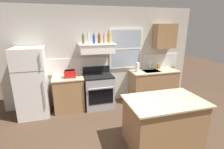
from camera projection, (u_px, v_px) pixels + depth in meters
ground_plane at (132, 148)px, 3.12m from camera, size 16.00×16.00×0.00m
back_wall at (105, 56)px, 4.81m from camera, size 5.40×0.11×2.70m
refrigerator at (32, 83)px, 4.09m from camera, size 0.70×0.72×1.71m
counter_left_of_stove at (69, 93)px, 4.48m from camera, size 0.79×0.63×0.91m
toaster at (70, 74)px, 4.31m from camera, size 0.30×0.20×0.19m
stove_range at (99, 91)px, 4.65m from camera, size 0.76×0.69×1.09m
range_hood_shelf at (97, 48)px, 4.41m from camera, size 0.96×0.52×0.24m
bottle_olive_oil_square at (83, 39)px, 4.29m from camera, size 0.06×0.06×0.27m
bottle_clear_tall at (88, 38)px, 4.32m from camera, size 0.06×0.06×0.33m
bottle_blue_liqueur at (94, 39)px, 4.30m from camera, size 0.07×0.07×0.27m
bottle_amber_wine at (99, 39)px, 4.41m from camera, size 0.07×0.07×0.27m
bottle_rose_pink at (104, 39)px, 4.43m from camera, size 0.07×0.07×0.28m
bottle_champagne_gold_foil at (109, 38)px, 4.42m from camera, size 0.08×0.08×0.33m
counter_right_with_sink at (153, 85)px, 5.13m from camera, size 1.43×0.63×0.91m
sink_faucet at (150, 64)px, 5.01m from camera, size 0.03×0.17×0.28m
paper_towel_roll at (137, 67)px, 4.82m from camera, size 0.11×0.11×0.27m
dish_soap_bottle at (158, 66)px, 5.11m from camera, size 0.06×0.06×0.18m
kitchen_island at (163, 122)px, 3.14m from camera, size 1.40×0.90×0.91m
upper_cabinet_right at (165, 36)px, 4.94m from camera, size 0.64×0.32×0.70m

